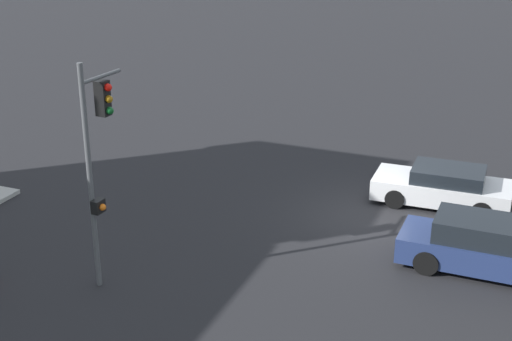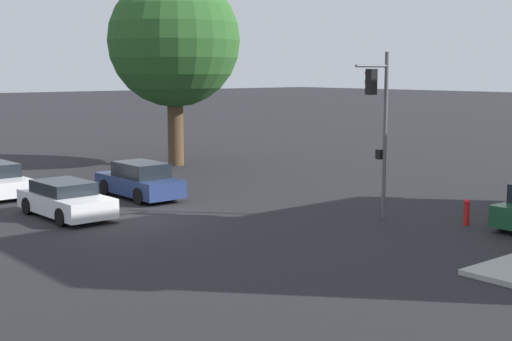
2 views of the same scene
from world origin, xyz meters
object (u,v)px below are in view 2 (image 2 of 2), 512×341
fire_hydrant (466,211)px  traffic_signal (378,114)px  street_tree (174,41)px  crossing_car_1 (140,181)px  crossing_car_2 (65,200)px

fire_hydrant → traffic_signal: bearing=-150.1°
traffic_signal → fire_hydrant: bearing=-146.6°
street_tree → traffic_signal: bearing=-8.7°
traffic_signal → fire_hydrant: (2.74, 1.57, -3.31)m
crossing_car_1 → fire_hydrant: 13.36m
traffic_signal → crossing_car_2: bearing=52.0°
crossing_car_1 → fire_hydrant: size_ratio=4.99×
street_tree → crossing_car_1: (7.80, -6.99, -6.22)m
traffic_signal → crossing_car_2: 11.78m
street_tree → crossing_car_1: size_ratio=2.32×
traffic_signal → crossing_car_1: traffic_signal is taller
traffic_signal → fire_hydrant: size_ratio=6.51×
crossing_car_1 → traffic_signal: bearing=-154.4°
street_tree → crossing_car_2: street_tree is taller
crossing_car_1 → fire_hydrant: (11.96, 5.94, -0.23)m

